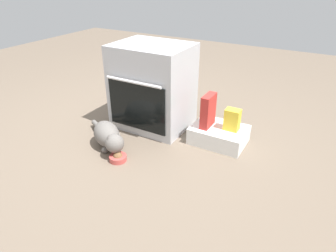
% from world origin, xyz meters
% --- Properties ---
extents(ground, '(8.00, 8.00, 0.00)m').
position_xyz_m(ground, '(0.00, 0.00, 0.00)').
color(ground, '#6B5B4C').
extents(oven, '(0.66, 0.57, 0.76)m').
position_xyz_m(oven, '(-0.01, 0.36, 0.38)').
color(oven, '#B7BABF').
rests_on(oven, ground).
extents(pantry_cabinet, '(0.45, 0.34, 0.14)m').
position_xyz_m(pantry_cabinet, '(0.65, 0.36, 0.07)').
color(pantry_cabinet, white).
rests_on(pantry_cabinet, ground).
extents(food_bowl, '(0.14, 0.14, 0.07)m').
position_xyz_m(food_bowl, '(0.07, -0.29, 0.03)').
color(food_bowl, '#C64C47').
rests_on(food_bowl, ground).
extents(cat, '(0.59, 0.40, 0.22)m').
position_xyz_m(cat, '(-0.10, -0.18, 0.12)').
color(cat, slate).
rests_on(cat, ground).
extents(snack_bag, '(0.12, 0.09, 0.18)m').
position_xyz_m(snack_bag, '(0.75, 0.37, 0.23)').
color(snack_bag, yellow).
rests_on(snack_bag, pantry_cabinet).
extents(cereal_box, '(0.07, 0.18, 0.28)m').
position_xyz_m(cereal_box, '(0.55, 0.33, 0.28)').
color(cereal_box, '#B72D28').
rests_on(cereal_box, pantry_cabinet).
extents(soda_can, '(0.07, 0.07, 0.12)m').
position_xyz_m(soda_can, '(0.50, 0.47, 0.20)').
color(soda_can, green).
rests_on(soda_can, pantry_cabinet).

